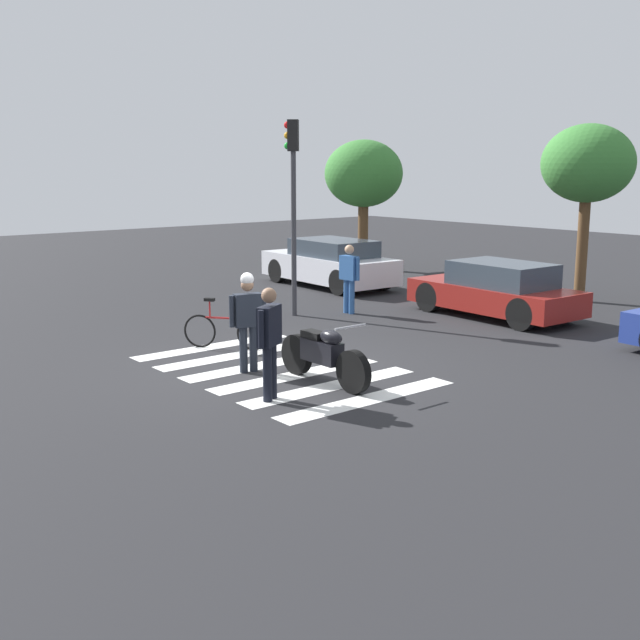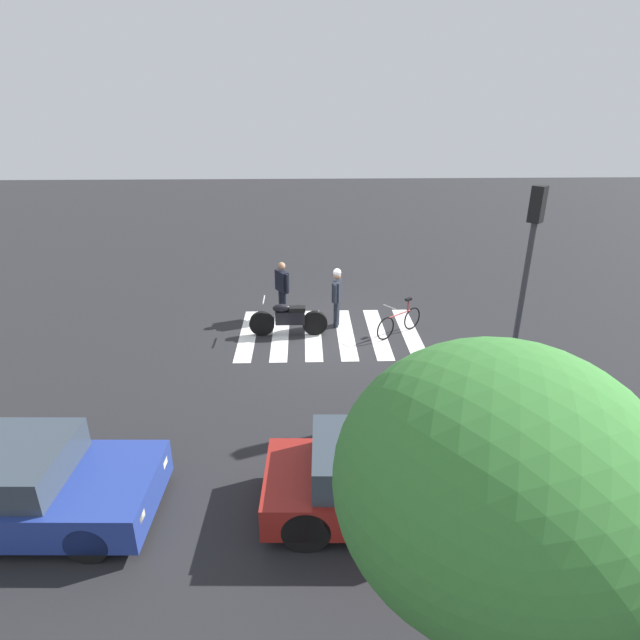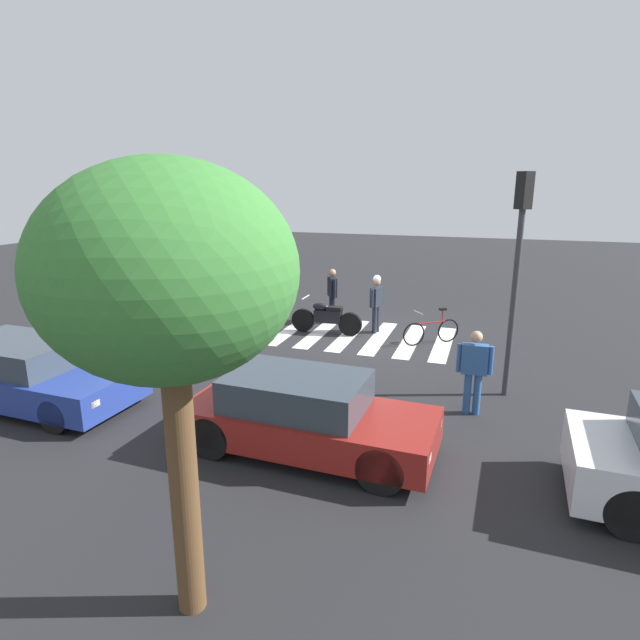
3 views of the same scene
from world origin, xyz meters
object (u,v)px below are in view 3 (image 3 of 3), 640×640
(car_maroon_wagon, at_px, (305,415))
(police_motorcycle, at_px, (327,318))
(leaning_bicycle, at_px, (432,331))
(car_blue_hatchback, at_px, (26,373))
(pedestrian_bystander, at_px, (474,367))
(officer_on_foot, at_px, (332,292))
(officer_by_motorcycle, at_px, (376,300))
(traffic_light_pole, at_px, (519,251))

(car_maroon_wagon, bearing_deg, police_motorcycle, -75.03)
(leaning_bicycle, bearing_deg, car_blue_hatchback, 42.12)
(pedestrian_bystander, bearing_deg, police_motorcycle, -45.15)
(leaning_bicycle, bearing_deg, car_maroon_wagon, 79.25)
(leaning_bicycle, relative_size, pedestrian_bystander, 0.84)
(officer_on_foot, bearing_deg, police_motorcycle, 99.68)
(officer_by_motorcycle, bearing_deg, traffic_light_pole, 134.17)
(car_maroon_wagon, bearing_deg, traffic_light_pole, -131.81)
(police_motorcycle, bearing_deg, leaning_bicycle, 178.88)
(traffic_light_pole, bearing_deg, officer_by_motorcycle, -45.83)
(leaning_bicycle, xyz_separation_m, pedestrian_bystander, (-1.27, 4.28, 0.57))
(officer_by_motorcycle, distance_m, car_maroon_wagon, 7.26)
(leaning_bicycle, relative_size, car_blue_hatchback, 0.30)
(leaning_bicycle, bearing_deg, traffic_light_pole, 121.64)
(officer_by_motorcycle, bearing_deg, pedestrian_bystander, 121.20)
(officer_on_foot, xyz_separation_m, car_maroon_wagon, (-1.99, 7.90, -0.36))
(officer_by_motorcycle, distance_m, car_blue_hatchback, 9.07)
(leaning_bicycle, height_order, car_blue_hatchback, car_blue_hatchback)
(leaning_bicycle, bearing_deg, pedestrian_bystander, 106.50)
(police_motorcycle, bearing_deg, car_maroon_wagon, 104.97)
(pedestrian_bystander, bearing_deg, officer_by_motorcycle, -58.80)
(officer_on_foot, height_order, car_blue_hatchback, officer_on_foot)
(officer_on_foot, distance_m, officer_by_motorcycle, 1.69)
(officer_on_foot, distance_m, pedestrian_bystander, 7.16)
(officer_by_motorcycle, distance_m, traffic_light_pole, 5.55)
(officer_on_foot, relative_size, traffic_light_pole, 0.38)
(officer_by_motorcycle, height_order, car_blue_hatchback, officer_by_motorcycle)
(officer_on_foot, height_order, traffic_light_pole, traffic_light_pole)
(police_motorcycle, xyz_separation_m, pedestrian_bystander, (-4.31, 4.33, 0.46))
(police_motorcycle, relative_size, leaning_bicycle, 1.54)
(officer_by_motorcycle, relative_size, car_maroon_wagon, 0.41)
(pedestrian_bystander, height_order, traffic_light_pole, traffic_light_pole)
(pedestrian_bystander, height_order, car_blue_hatchback, pedestrian_bystander)
(traffic_light_pole, bearing_deg, car_maroon_wagon, 48.19)
(officer_by_motorcycle, distance_m, pedestrian_bystander, 5.72)
(police_motorcycle, height_order, officer_on_foot, officer_on_foot)
(officer_by_motorcycle, relative_size, traffic_light_pole, 0.38)
(leaning_bicycle, height_order, car_maroon_wagon, car_maroon_wagon)
(police_motorcycle, bearing_deg, pedestrian_bystander, 134.85)
(officer_on_foot, xyz_separation_m, pedestrian_bystander, (-4.52, 5.55, -0.05))
(traffic_light_pole, bearing_deg, leaning_bicycle, -58.36)
(pedestrian_bystander, xyz_separation_m, car_blue_hatchback, (8.51, 2.27, -0.32))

